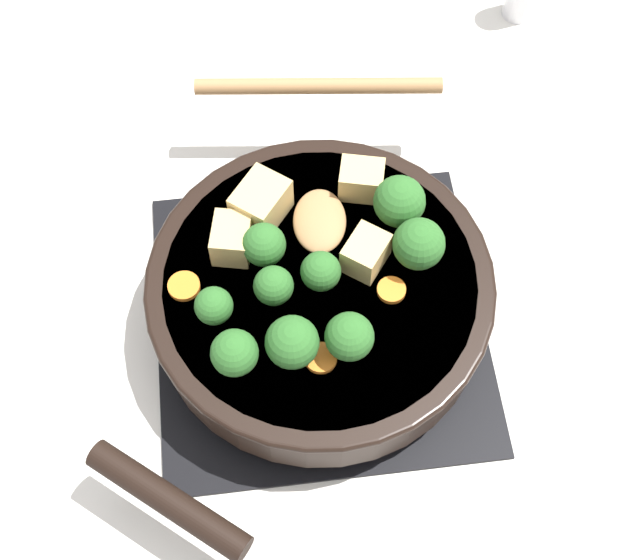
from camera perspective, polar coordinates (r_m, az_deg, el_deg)
ground_plane at (r=0.86m, az=-0.00°, el=-2.68°), size 2.40×2.40×0.00m
front_burner_grate at (r=0.84m, az=-0.00°, el=-2.33°), size 0.31×0.31×0.03m
skillet_pan at (r=0.80m, az=-0.07°, el=-0.97°), size 0.39×0.36×0.06m
wooden_spoon at (r=0.85m, az=-0.07°, el=8.93°), size 0.21×0.24×0.02m
tofu_cube_center_large at (r=0.80m, az=-3.80°, el=4.96°), size 0.06×0.06×0.04m
tofu_cube_near_handle at (r=0.82m, az=2.68°, el=6.42°), size 0.04×0.05×0.03m
tofu_cube_east_chunk at (r=0.78m, az=2.95°, el=1.74°), size 0.05×0.05×0.03m
tofu_cube_west_chunk at (r=0.79m, az=-5.67°, el=2.65°), size 0.05×0.04×0.03m
broccoli_floret_near_spoon at (r=0.76m, az=0.10°, el=0.54°), size 0.04×0.04×0.04m
broccoli_floret_center_top at (r=0.79m, az=5.10°, el=5.02°), size 0.05×0.05×0.05m
broccoli_floret_east_rim at (r=0.73m, az=1.89°, el=-3.66°), size 0.04×0.04×0.05m
broccoli_floret_west_rim at (r=0.72m, az=-5.49°, el=-4.68°), size 0.04×0.04×0.05m
broccoli_floret_north_edge at (r=0.75m, az=-6.81°, el=-1.68°), size 0.03×0.03×0.04m
broccoli_floret_south_cluster at (r=0.72m, az=-1.79°, el=-4.02°), size 0.04×0.04×0.05m
broccoli_floret_mid_floret at (r=0.77m, az=-3.61°, el=2.24°), size 0.04×0.04×0.05m
broccoli_floret_small_inner at (r=0.75m, az=-2.99°, el=-0.40°), size 0.03×0.03×0.04m
broccoli_floret_tall_stem at (r=0.77m, az=6.34°, el=2.29°), size 0.05×0.05×0.05m
carrot_slice_orange_thin at (r=0.77m, az=4.59°, el=-0.65°), size 0.03×0.03×0.01m
carrot_slice_near_center at (r=0.74m, az=0.04°, el=-5.01°), size 0.03×0.03×0.01m
carrot_slice_edge_slice at (r=0.78m, az=-8.70°, el=-0.39°), size 0.03×0.03×0.01m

